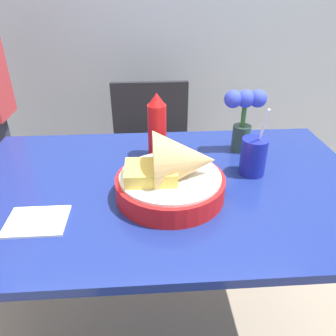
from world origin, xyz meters
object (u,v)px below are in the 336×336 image
object	(u,v)px
ketchup_bottle	(157,126)
drink_cup	(253,158)
chair_far_window	(151,148)
food_basket	(175,175)
flower_vase	(244,114)

from	to	relation	value
ketchup_bottle	drink_cup	size ratio (longest dim) A/B	0.99
chair_far_window	food_basket	world-z (taller)	food_basket
chair_far_window	food_basket	bearing A→B (deg)	-86.53
food_basket	flower_vase	distance (m)	0.37
ketchup_bottle	drink_cup	bearing A→B (deg)	-26.57
chair_far_window	flower_vase	bearing A→B (deg)	-62.02
chair_far_window	drink_cup	world-z (taller)	drink_cup
drink_cup	flower_vase	xyz separation A→B (m)	(0.01, 0.16, 0.08)
drink_cup	flower_vase	world-z (taller)	drink_cup
chair_far_window	food_basket	distance (m)	0.89
drink_cup	food_basket	bearing A→B (deg)	-156.99
food_basket	drink_cup	distance (m)	0.27
ketchup_bottle	flower_vase	size ratio (longest dim) A/B	1.01
flower_vase	food_basket	bearing A→B (deg)	-133.63
flower_vase	ketchup_bottle	bearing A→B (deg)	-176.41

